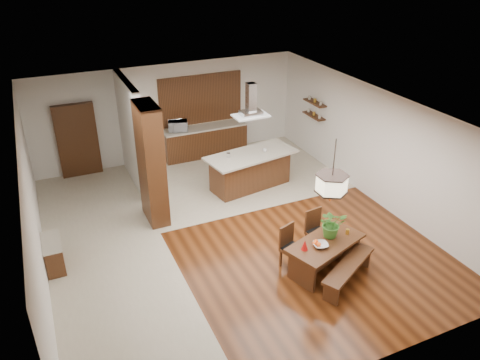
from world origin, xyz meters
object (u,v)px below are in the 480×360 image
hallway_console (54,254)px  dining_table (325,249)px  fruit_bowl (321,245)px  foliage_plant (332,224)px  dining_chair_left (293,248)px  pendant_lantern (333,172)px  kitchen_island (250,170)px  dining_bench (348,273)px  dining_chair_right (318,232)px  range_hood (251,100)px  island_cup (265,150)px  microwave (178,126)px

hallway_console → dining_table: bearing=-25.0°
dining_table → fruit_bowl: 0.31m
fruit_bowl → foliage_plant: bearing=30.0°
fruit_bowl → dining_chair_left: bearing=129.2°
pendant_lantern → kitchen_island: 4.24m
dining_bench → fruit_bowl: (-0.38, 0.46, 0.49)m
dining_chair_right → pendant_lantern: 1.88m
foliage_plant → range_hood: bearing=90.6°
dining_table → dining_bench: bearing=-71.0°
dining_chair_left → fruit_bowl: bearing=-70.0°
dining_chair_left → island_cup: bearing=53.2°
hallway_console → foliage_plant: (5.23, -2.22, 0.66)m
range_hood → fruit_bowl: bearing=-95.1°
hallway_console → dining_chair_left: (4.48, -2.01, 0.15)m
pendant_lantern → fruit_bowl: 1.54m
hallway_console → pendant_lantern: 5.87m
dining_bench → range_hood: bearing=90.4°
pendant_lantern → dining_bench: bearing=-71.0°
dining_chair_left → kitchen_island: 3.60m
dining_bench → fruit_bowl: fruit_bowl is taller
hallway_console → dining_chair_left: size_ratio=0.94×
pendant_lantern → microwave: size_ratio=2.32×
pendant_lantern → island_cup: pendant_lantern is taller
pendant_lantern → kitchen_island: bearing=87.6°
pendant_lantern → foliage_plant: size_ratio=2.19×
hallway_console → dining_chair_left: 4.91m
pendant_lantern → foliage_plant: 1.29m
dining_chair_left → foliage_plant: size_ratio=1.56×
foliage_plant → fruit_bowl: (-0.39, -0.23, -0.26)m
microwave → dining_bench: bearing=-64.6°
fruit_bowl → kitchen_island: kitchen_island is taller
island_cup → hallway_console: bearing=-165.5°
range_hood → dining_table: bearing=-92.4°
foliage_plant → microwave: size_ratio=1.06×
dining_bench → kitchen_island: size_ratio=0.63×
island_cup → microwave: bearing=122.1°
island_cup → dining_table: bearing=-98.3°
foliage_plant → fruit_bowl: 0.53m
kitchen_island → microwave: size_ratio=4.55×
dining_chair_left → foliage_plant: (0.75, -0.21, 0.51)m
dining_chair_left → pendant_lantern: pendant_lantern is taller
dining_chair_left → range_hood: size_ratio=1.04×
dining_table → island_cup: (0.55, 3.79, 0.55)m
dining_table → island_cup: island_cup is taller
microwave → dining_chair_right: bearing=-62.3°
hallway_console → foliage_plant: size_ratio=1.47×
foliage_plant → island_cup: 3.68m
dining_table → island_cup: 3.87m
hallway_console → dining_chair_right: bearing=-18.4°
hallway_console → microwave: microwave is taller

